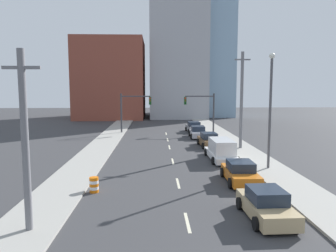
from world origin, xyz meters
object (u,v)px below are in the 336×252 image
sedan_tan (266,205)px  utility_pole_right_mid (242,100)px  street_lamp (270,104)px  box_truck_white (221,150)px  traffic_signal_right (205,107)px  sedan_orange (240,173)px  traffic_barrel (94,185)px  utility_pole_left_near (25,141)px  sedan_silver (198,132)px  sedan_gray (194,127)px  traffic_signal_left (130,107)px  sedan_brown (209,140)px

sedan_tan → utility_pole_right_mid: bearing=77.4°
street_lamp → box_truck_white: street_lamp is taller
traffic_signal_right → sedan_orange: size_ratio=1.27×
utility_pole_right_mid → traffic_barrel: 19.41m
sedan_tan → sedan_orange: sedan_tan is taller
utility_pole_left_near → traffic_barrel: 6.92m
sedan_silver → sedan_gray: 5.57m
traffic_signal_right → sedan_gray: 3.50m
utility_pole_left_near → sedan_orange: 14.04m
sedan_silver → box_truck_white: bearing=-87.3°
traffic_signal_left → sedan_gray: bearing=6.9°
sedan_silver → sedan_orange: bearing=-88.1°
traffic_barrel → box_truck_white: box_truck_white is taller
sedan_orange → sedan_gray: 25.90m
utility_pole_left_near → sedan_orange: size_ratio=1.82×
traffic_signal_right → sedan_tan: 31.23m
sedan_tan → sedan_gray: size_ratio=0.97×
traffic_signal_left → sedan_gray: (9.16, 1.11, -3.01)m
utility_pole_left_near → traffic_barrel: utility_pole_left_near is taller
utility_pole_right_mid → sedan_gray: 14.92m
traffic_barrel → street_lamp: size_ratio=0.10×
utility_pole_right_mid → sedan_gray: (-3.29, 13.84, -4.50)m
sedan_orange → sedan_brown: size_ratio=0.97×
traffic_signal_left → utility_pole_right_mid: utility_pole_right_mid is taller
utility_pole_left_near → sedan_gray: 35.31m
traffic_signal_left → utility_pole_right_mid: bearing=-45.6°
sedan_brown → sedan_gray: (-0.22, 12.13, -0.02)m
traffic_signal_right → sedan_tan: (-1.59, -31.04, -3.00)m
sedan_gray → traffic_barrel: bearing=-112.3°
traffic_signal_left → traffic_signal_right: same height
traffic_signal_left → utility_pole_left_near: (-2.14, -32.16, 0.47)m
traffic_signal_right → sedan_silver: bearing=-108.7°
box_truck_white → sedan_brown: box_truck_white is taller
utility_pole_left_near → traffic_signal_right: bearing=68.5°
utility_pole_right_mid → traffic_signal_left: bearing=134.4°
sedan_brown → sedan_silver: sedan_brown is taller
sedan_tan → traffic_signal_right: bearing=85.3°
traffic_barrel → sedan_brown: size_ratio=0.21×
utility_pole_right_mid → street_lamp: 8.70m
traffic_signal_left → street_lamp: size_ratio=0.62×
traffic_barrel → sedan_tan: 10.26m
sedan_silver → traffic_signal_left: bearing=154.9°
sedan_tan → sedan_orange: size_ratio=0.97×
traffic_barrel → street_lamp: (12.69, 5.17, 4.73)m
traffic_signal_right → sedan_orange: (-1.24, -24.79, -3.01)m
utility_pole_right_mid → box_truck_white: bearing=-121.0°
traffic_signal_right → sedan_tan: size_ratio=1.31×
utility_pole_right_mid → box_truck_white: (-3.06, -5.09, -4.27)m
traffic_signal_right → traffic_barrel: traffic_signal_right is taller
sedan_orange → sedan_silver: size_ratio=0.97×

